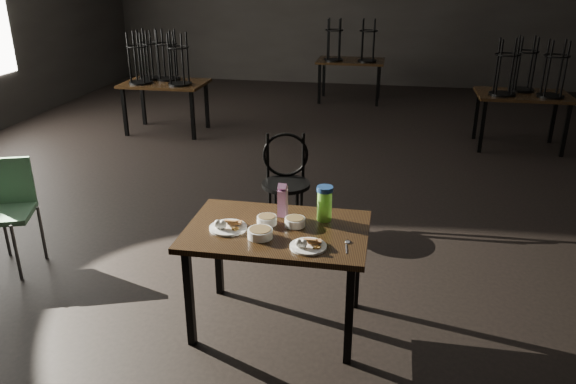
% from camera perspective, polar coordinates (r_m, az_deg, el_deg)
% --- Properties ---
extents(main_table, '(1.20, 0.80, 0.75)m').
position_cam_1_polar(main_table, '(3.74, -1.12, -4.81)').
color(main_table, black).
rests_on(main_table, ground).
extents(plate_left, '(0.25, 0.25, 0.08)m').
position_cam_1_polar(plate_left, '(3.72, -6.15, -3.43)').
color(plate_left, white).
rests_on(plate_left, main_table).
extents(plate_right, '(0.23, 0.23, 0.07)m').
position_cam_1_polar(plate_right, '(3.46, 2.03, -5.36)').
color(plate_right, white).
rests_on(plate_right, main_table).
extents(bowl_near, '(0.13, 0.13, 0.05)m').
position_cam_1_polar(bowl_near, '(3.77, -2.16, -2.83)').
color(bowl_near, white).
rests_on(bowl_near, main_table).
extents(bowl_far, '(0.14, 0.14, 0.05)m').
position_cam_1_polar(bowl_far, '(3.74, 0.71, -3.02)').
color(bowl_far, white).
rests_on(bowl_far, main_table).
extents(bowl_big, '(0.16, 0.16, 0.06)m').
position_cam_1_polar(bowl_big, '(3.59, -2.85, -4.18)').
color(bowl_big, white).
rests_on(bowl_big, main_table).
extents(juice_carton, '(0.06, 0.07, 0.24)m').
position_cam_1_polar(juice_carton, '(3.84, -0.55, -0.93)').
color(juice_carton, '#931A7A').
rests_on(juice_carton, main_table).
extents(water_bottle, '(0.13, 0.13, 0.24)m').
position_cam_1_polar(water_bottle, '(3.79, 3.74, -1.13)').
color(water_bottle, '#89F247').
rests_on(water_bottle, main_table).
extents(spoon, '(0.04, 0.18, 0.01)m').
position_cam_1_polar(spoon, '(3.54, 6.05, -5.14)').
color(spoon, silver).
rests_on(spoon, main_table).
extents(bentwood_chair, '(0.47, 0.46, 0.93)m').
position_cam_1_polar(bentwood_chair, '(5.17, -0.23, 1.65)').
color(bentwood_chair, black).
rests_on(bentwood_chair, ground).
extents(school_chair, '(0.54, 0.54, 0.90)m').
position_cam_1_polar(school_chair, '(5.14, -26.73, -1.09)').
color(school_chair, '#72B181').
rests_on(school_chair, ground).
extents(bg_table_left, '(1.20, 0.80, 1.48)m').
position_cam_1_polar(bg_table_left, '(8.59, -12.63, 11.17)').
color(bg_table_left, black).
rests_on(bg_table_left, ground).
extents(bg_table_right, '(1.20, 0.80, 1.48)m').
position_cam_1_polar(bg_table_right, '(8.24, 22.84, 9.36)').
color(bg_table_right, black).
rests_on(bg_table_right, ground).
extents(bg_table_far, '(1.20, 0.80, 1.48)m').
position_cam_1_polar(bg_table_far, '(10.43, 6.38, 13.18)').
color(bg_table_far, black).
rests_on(bg_table_far, ground).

